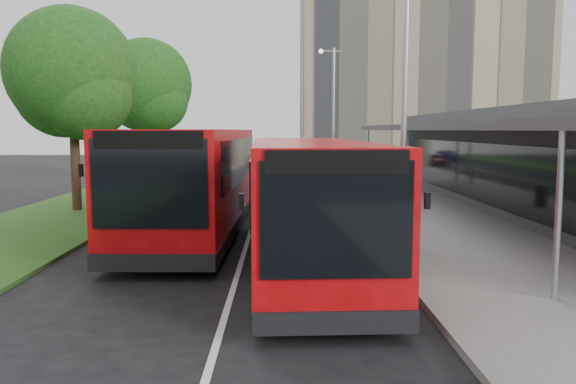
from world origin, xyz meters
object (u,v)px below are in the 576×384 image
tree_far (147,90)px  bus_main (307,202)px  bollard (355,176)px  tree_mid (72,80)px  car_near (290,159)px  lamp_post_far (332,105)px  litter_bin (396,196)px  lamp_post_near (402,71)px  car_far (260,156)px  bus_second (196,181)px

tree_far → bus_main: (8.60, -20.80, -4.03)m
bollard → tree_mid: bearing=-141.5°
tree_far → bollard: size_ratio=9.73×
tree_far → car_near: tree_far is taller
bus_main → bollard: bearing=77.1°
tree_mid → lamp_post_far: lamp_post_far is taller
tree_mid → bus_main: bearing=-45.7°
lamp_post_far → car_near: bearing=98.7°
car_near → litter_bin: bearing=-90.5°
tree_far → bollard: bearing=-10.9°
tree_far → lamp_post_far: bearing=4.9°
lamp_post_near → litter_bin: lamp_post_near is taller
bollard → car_far: car_far is taller
tree_far → lamp_post_far: size_ratio=1.07×
bus_second → lamp_post_near: bearing=-21.0°
lamp_post_far → car_near: (-2.35, 15.40, -4.16)m
lamp_post_near → car_near: (-2.35, 35.40, -4.16)m
lamp_post_near → bus_main: size_ratio=0.77×
car_far → lamp_post_far: bearing=-64.9°
bus_second → bus_main: bearing=-50.7°
tree_mid → tree_far: size_ratio=0.92×
bus_second → bollard: 15.93m
tree_far → litter_bin: 17.91m
tree_far → litter_bin: bearing=-43.1°
bus_second → car_far: bus_second is taller
tree_far → car_far: size_ratio=2.58×
car_far → tree_far: bearing=-91.7°
tree_far → car_far: 25.02m
car_far → bus_main: bearing=-74.5°
tree_far → litter_bin: (12.56, -11.75, -4.97)m
lamp_post_near → car_far: lamp_post_near is taller
tree_mid → tree_far: (-0.00, 12.00, 0.47)m
bus_main → car_near: size_ratio=3.19×
bus_main → lamp_post_near: bearing=32.6°
litter_bin → car_far: size_ratio=0.25×
litter_bin → bollard: size_ratio=0.96×
tree_mid → lamp_post_near: (11.13, -7.05, -0.35)m
lamp_post_far → bollard: 5.37m
tree_far → car_near: 19.21m
lamp_post_near → litter_bin: (1.43, 7.30, -4.15)m
car_near → car_far: car_near is taller
lamp_post_near → tree_far: bearing=120.3°
lamp_post_near → car_near: bearing=93.8°
car_near → bus_main: bearing=-98.5°
lamp_post_near → litter_bin: size_ratio=9.47×
bollard → car_far: size_ratio=0.27×
tree_mid → bus_main: 12.81m
lamp_post_near → bollard: size_ratio=9.07×
bollard → tree_far: bearing=169.1°
bus_second → litter_bin: (7.18, 4.96, -1.07)m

